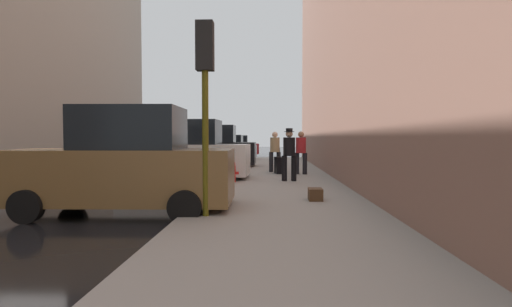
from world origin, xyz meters
name	(u,v)px	position (x,y,z in m)	size (l,w,h in m)	color
ground_plane	(44,202)	(0.00, 0.00, 0.00)	(120.00, 120.00, 0.00)	black
sidewalk	(282,200)	(6.00, 0.00, 0.07)	(4.00, 40.00, 0.15)	gray
parked_bronze_suv	(124,165)	(2.65, -1.55, 1.03)	(4.64, 2.14, 2.25)	brown
parked_white_van	(186,154)	(2.65, 4.56, 1.03)	(4.66, 2.18, 2.25)	silver
parked_black_suv	(212,149)	(2.65, 10.72, 1.03)	(4.60, 2.06, 2.25)	black
parked_gray_coupe	(226,149)	(2.65, 17.17, 0.85)	(4.24, 2.13, 1.79)	slate
parked_red_hatchback	(234,147)	(2.65, 23.24, 0.85)	(4.24, 2.14, 1.79)	#B2191E
fire_hydrant	(232,172)	(4.45, 3.22, 0.50)	(0.42, 0.22, 0.70)	red
traffic_light	(205,76)	(4.50, -2.38, 2.76)	(0.32, 0.32, 3.60)	#514C0F
pedestrian_in_tan_coat	(275,150)	(5.88, 7.23, 1.10)	(0.52, 0.44, 1.71)	black
pedestrian_with_fedora	(289,152)	(6.33, 3.68, 1.14)	(0.51, 0.41, 1.78)	black
pedestrian_in_red_jacket	(301,150)	(6.91, 6.19, 1.10)	(0.53, 0.49, 1.71)	black
rolling_suitcase	(280,165)	(6.07, 6.44, 0.49)	(0.46, 0.62, 1.04)	black
duffel_bag	(315,194)	(6.76, -0.45, 0.29)	(0.32, 0.44, 0.28)	#472D19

